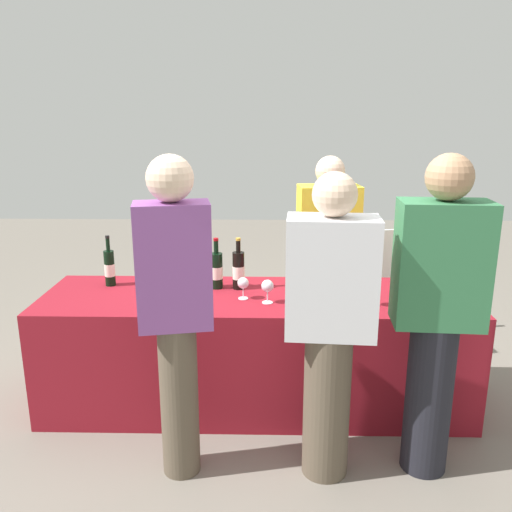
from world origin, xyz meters
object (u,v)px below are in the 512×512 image
Objects in this scene: wine_bottle_0 at (110,267)px; server_pouring at (327,256)px; menu_board at (392,283)px; wine_glass_0 at (173,285)px; wine_glass_1 at (243,284)px; guest_1 at (330,322)px; wine_bottle_1 at (187,270)px; wine_glass_4 at (375,291)px; wine_bottle_2 at (217,270)px; wine_glass_3 at (295,289)px; guest_0 at (175,307)px; wine_bottle_3 at (238,270)px; guest_2 at (437,310)px; wine_glass_2 at (267,287)px.

server_pouring is at bearing 16.58° from wine_bottle_0.
wine_glass_0 is at bearing -150.47° from menu_board.
guest_1 reaches higher than wine_glass_1.
wine_glass_4 is (1.14, -0.30, -0.03)m from wine_bottle_1.
wine_bottle_2 is at bearing 131.64° from guest_1.
wine_glass_3 is 0.84m from guest_0.
wine_glass_0 is 1.20m from wine_glass_4.
wine_bottle_3 is 2.47× the size of wine_glass_1.
guest_1 is 0.53m from guest_2.
guest_1 is at bearing -121.97° from wine_glass_4.
guest_0 is at bearing -115.74° from wine_glass_1.
wine_glass_1 is 0.15× the size of menu_board.
server_pouring is (0.27, 0.73, -0.00)m from wine_glass_3.
menu_board is at bearing 38.71° from wine_bottle_3.
guest_2 reaches higher than wine_bottle_2.
menu_board reaches higher than wine_glass_0.
wine_bottle_0 is 2.47× the size of wine_glass_1.
wine_glass_2 is 0.09× the size of guest_2.
wine_bottle_3 is 0.86m from guest_0.
wine_bottle_1 is 0.42m from wine_glass_1.
wine_glass_1 is at bearing 43.69° from server_pouring.
wine_bottle_2 is 2.55× the size of wine_glass_0.
wine_glass_0 is 0.08× the size of guest_0.
wine_bottle_1 is 1.00× the size of wine_bottle_2.
wine_glass_3 is 0.08× the size of server_pouring.
guest_1 is (0.82, -0.81, -0.02)m from wine_bottle_1.
wine_glass_0 is (-0.24, -0.21, -0.03)m from wine_bottle_2.
wine_glass_4 is at bearing -14.57° from wine_bottle_1.
guest_1 is at bearing -34.59° from wine_glass_0.
wine_bottle_2 is at bearing 140.33° from wine_glass_2.
wine_glass_1 is at bearing -78.82° from wine_bottle_3.
wine_glass_3 is at bearing -27.81° from wine_bottle_2.
wine_bottle_0 is 0.20× the size of guest_2.
wine_bottle_3 is at bearing 146.68° from guest_2.
wine_glass_1 is at bearing 53.66° from guest_0.
server_pouring is (0.58, 0.67, -0.01)m from wine_glass_1.
wine_bottle_1 is 0.20× the size of guest_0.
wine_glass_0 is at bearing -29.30° from wine_bottle_0.
menu_board is at bearing 24.33° from wine_bottle_0.
wine_glass_2 is 0.16× the size of menu_board.
wine_bottle_2 is 2.44× the size of wine_glass_1.
wine_glass_2 is 0.17m from wine_glass_3.
guest_2 is at bearing -21.70° from wine_glass_0.
wine_bottle_0 reaches higher than wine_glass_0.
guest_1 reaches higher than menu_board.
server_pouring is 1.57m from guest_0.
wine_bottle_3 reaches higher than wine_glass_1.
wine_bottle_0 reaches higher than menu_board.
wine_glass_1 is 0.70m from guest_0.
wine_glass_3 is at bearing 107.99° from guest_1.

